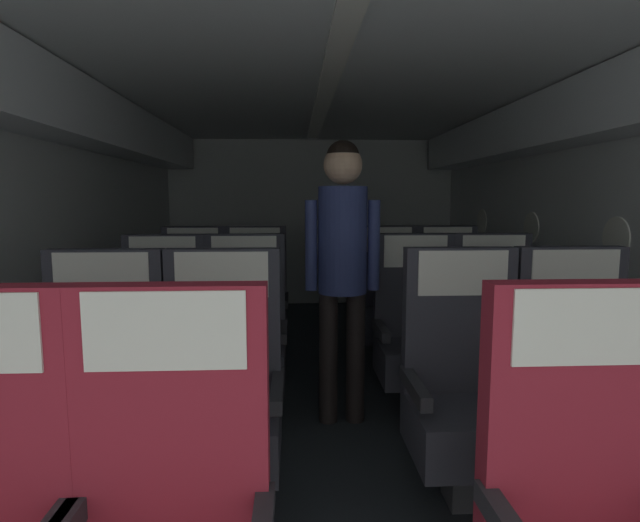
{
  "coord_description": "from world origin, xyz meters",
  "views": [
    {
      "loc": [
        -0.22,
        0.35,
        1.31
      ],
      "look_at": [
        -0.05,
        3.58,
        0.92
      ],
      "focal_mm": 28.29,
      "sensor_mm": 36.0,
      "label": 1
    }
  ],
  "objects_px": {
    "seat_b_left_aisle": "(222,400)",
    "seat_c_right_aisle": "(495,336)",
    "seat_b_right_aisle": "(579,392)",
    "seat_b_left_window": "(100,403)",
    "seat_d_right_window": "(388,306)",
    "seat_d_left_window": "(193,308)",
    "flight_attendant": "(342,251)",
    "seat_c_right_window": "(417,337)",
    "seat_b_right_window": "(465,396)",
    "seat_c_left_window": "(162,341)",
    "seat_d_left_aisle": "(255,307)",
    "seat_c_left_aisle": "(244,339)",
    "seat_d_right_aisle": "(449,305)"
  },
  "relations": [
    {
      "from": "seat_b_left_aisle",
      "to": "seat_c_right_aisle",
      "type": "distance_m",
      "value": 1.83
    },
    {
      "from": "seat_b_right_aisle",
      "to": "seat_b_left_window",
      "type": "bearing_deg",
      "value": -179.67
    },
    {
      "from": "seat_c_right_aisle",
      "to": "seat_d_right_window",
      "type": "distance_m",
      "value": 1.07
    },
    {
      "from": "seat_c_right_aisle",
      "to": "seat_d_left_window",
      "type": "distance_m",
      "value": 2.27
    },
    {
      "from": "seat_c_right_aisle",
      "to": "flight_attendant",
      "type": "height_order",
      "value": "flight_attendant"
    },
    {
      "from": "seat_c_right_window",
      "to": "seat_b_left_window",
      "type": "bearing_deg",
      "value": -149.22
    },
    {
      "from": "seat_d_left_window",
      "to": "seat_b_right_window",
      "type": "bearing_deg",
      "value": -50.45
    },
    {
      "from": "seat_b_right_window",
      "to": "seat_d_left_window",
      "type": "distance_m",
      "value": 2.44
    },
    {
      "from": "seat_c_left_window",
      "to": "seat_c_right_window",
      "type": "relative_size",
      "value": 1.0
    },
    {
      "from": "seat_b_right_aisle",
      "to": "flight_attendant",
      "type": "bearing_deg",
      "value": 141.88
    },
    {
      "from": "seat_c_left_window",
      "to": "seat_d_right_window",
      "type": "relative_size",
      "value": 1.0
    },
    {
      "from": "seat_c_left_window",
      "to": "seat_d_left_window",
      "type": "bearing_deg",
      "value": 90.15
    },
    {
      "from": "seat_d_left_window",
      "to": "seat_d_right_window",
      "type": "relative_size",
      "value": 1.0
    },
    {
      "from": "seat_d_left_aisle",
      "to": "seat_d_right_window",
      "type": "relative_size",
      "value": 1.0
    },
    {
      "from": "seat_d_left_aisle",
      "to": "seat_d_right_window",
      "type": "xyz_separation_m",
      "value": [
        1.07,
        -0.0,
        0.0
      ]
    },
    {
      "from": "seat_b_right_aisle",
      "to": "seat_c_left_aisle",
      "type": "distance_m",
      "value": 1.83
    },
    {
      "from": "seat_d_left_window",
      "to": "seat_b_left_aisle",
      "type": "bearing_deg",
      "value": -75.26
    },
    {
      "from": "seat_b_left_aisle",
      "to": "seat_d_right_aisle",
      "type": "distance_m",
      "value": 2.44
    },
    {
      "from": "seat_b_left_window",
      "to": "seat_c_right_aisle",
      "type": "bearing_deg",
      "value": 24.26
    },
    {
      "from": "seat_b_left_aisle",
      "to": "seat_d_right_window",
      "type": "relative_size",
      "value": 1.0
    },
    {
      "from": "seat_c_right_aisle",
      "to": "seat_d_left_aisle",
      "type": "height_order",
      "value": "same"
    },
    {
      "from": "seat_b_right_aisle",
      "to": "seat_d_left_window",
      "type": "bearing_deg",
      "value": 137.95
    },
    {
      "from": "seat_b_left_window",
      "to": "seat_c_right_aisle",
      "type": "distance_m",
      "value": 2.28
    },
    {
      "from": "seat_b_right_aisle",
      "to": "seat_b_right_window",
      "type": "distance_m",
      "value": 0.52
    },
    {
      "from": "seat_b_right_aisle",
      "to": "seat_c_left_window",
      "type": "relative_size",
      "value": 1.0
    },
    {
      "from": "seat_d_right_window",
      "to": "seat_d_left_window",
      "type": "bearing_deg",
      "value": -179.93
    },
    {
      "from": "seat_c_right_aisle",
      "to": "seat_b_left_aisle",
      "type": "bearing_deg",
      "value": -149.18
    },
    {
      "from": "seat_c_right_aisle",
      "to": "seat_d_left_aisle",
      "type": "bearing_deg",
      "value": 148.96
    },
    {
      "from": "seat_c_left_aisle",
      "to": "seat_c_right_window",
      "type": "relative_size",
      "value": 1.0
    },
    {
      "from": "seat_b_left_window",
      "to": "seat_c_left_window",
      "type": "relative_size",
      "value": 1.0
    },
    {
      "from": "seat_b_right_window",
      "to": "seat_d_right_aisle",
      "type": "distance_m",
      "value": 1.94
    },
    {
      "from": "seat_c_left_aisle",
      "to": "seat_c_right_window",
      "type": "height_order",
      "value": "same"
    },
    {
      "from": "seat_d_left_aisle",
      "to": "seat_d_right_window",
      "type": "distance_m",
      "value": 1.07
    },
    {
      "from": "seat_b_right_window",
      "to": "seat_d_right_window",
      "type": "relative_size",
      "value": 1.0
    },
    {
      "from": "seat_d_left_window",
      "to": "seat_b_right_aisle",
      "type": "bearing_deg",
      "value": -42.05
    },
    {
      "from": "seat_b_right_aisle",
      "to": "seat_d_right_window",
      "type": "height_order",
      "value": "same"
    },
    {
      "from": "seat_c_right_aisle",
      "to": "seat_d_right_aisle",
      "type": "relative_size",
      "value": 1.0
    },
    {
      "from": "seat_b_left_window",
      "to": "seat_d_left_aisle",
      "type": "bearing_deg",
      "value": 74.97
    },
    {
      "from": "seat_c_right_aisle",
      "to": "seat_d_right_aisle",
      "type": "xyz_separation_m",
      "value": [
        -0.01,
        0.94,
        0.0
      ]
    },
    {
      "from": "seat_c_right_window",
      "to": "seat_d_left_window",
      "type": "relative_size",
      "value": 1.0
    },
    {
      "from": "seat_c_right_window",
      "to": "seat_d_right_window",
      "type": "relative_size",
      "value": 1.0
    },
    {
      "from": "seat_b_right_aisle",
      "to": "seat_c_left_window",
      "type": "xyz_separation_m",
      "value": [
        -2.07,
        0.93,
        0.0
      ]
    },
    {
      "from": "seat_b_left_window",
      "to": "flight_attendant",
      "type": "distance_m",
      "value": 1.46
    },
    {
      "from": "seat_b_left_window",
      "to": "seat_c_right_window",
      "type": "xyz_separation_m",
      "value": [
        1.58,
        0.94,
        0.0
      ]
    },
    {
      "from": "seat_b_right_window",
      "to": "seat_c_right_aisle",
      "type": "xyz_separation_m",
      "value": [
        0.51,
        0.94,
        0.0
      ]
    },
    {
      "from": "seat_d_left_aisle",
      "to": "seat_d_right_aisle",
      "type": "relative_size",
      "value": 1.0
    },
    {
      "from": "seat_b_left_window",
      "to": "seat_c_left_window",
      "type": "distance_m",
      "value": 0.94
    },
    {
      "from": "seat_c_left_aisle",
      "to": "seat_d_right_window",
      "type": "distance_m",
      "value": 1.41
    },
    {
      "from": "seat_b_left_window",
      "to": "seat_b_left_aisle",
      "type": "relative_size",
      "value": 1.0
    },
    {
      "from": "seat_c_left_aisle",
      "to": "seat_b_right_window",
      "type": "bearing_deg",
      "value": -42.01
    }
  ]
}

